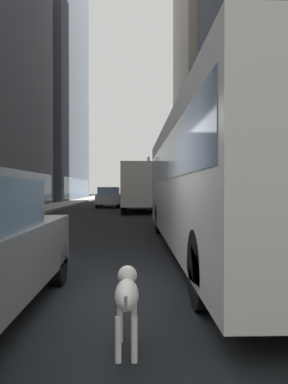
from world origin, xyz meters
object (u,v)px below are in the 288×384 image
car_white_van (137,193)px  dalmatian_dog (127,295)px  car_yellow_taxi (138,195)px  car_silver_sedan (109,197)px  box_truck (140,186)px  transit_bus (218,177)px

car_white_van → dalmatian_dog: bearing=-90.6°
car_white_van → car_yellow_taxi: (-0.00, -14.86, -0.00)m
car_silver_sedan → car_yellow_taxi: same height
car_yellow_taxi → car_silver_sedan: bearing=-107.4°
car_yellow_taxi → box_truck: box_truck is taller
dalmatian_dog → transit_bus: bearing=68.5°
transit_bus → dalmatian_dog: size_ratio=11.98×
car_white_van → dalmatian_dog: size_ratio=4.97×
car_silver_sedan → box_truck: size_ratio=0.63×
car_white_van → car_silver_sedan: size_ratio=1.02×
car_white_van → box_truck: box_truck is taller
dalmatian_dog → car_yellow_taxi: bearing=89.2°
transit_bus → car_yellow_taxi: 28.86m
transit_bus → box_truck: size_ratio=1.54×
car_white_van → car_yellow_taxi: size_ratio=1.10×
transit_bus → car_silver_sedan: 21.53m
car_yellow_taxi → box_truck: 13.44m
car_yellow_taxi → dalmatian_dog: bearing=-90.8°
car_yellow_taxi → dalmatian_dog: car_yellow_taxi is taller
car_silver_sedan → dalmatian_dog: size_ratio=4.90×
box_truck → dalmatian_dog: size_ratio=7.79×
box_truck → transit_bus: bearing=-84.1°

